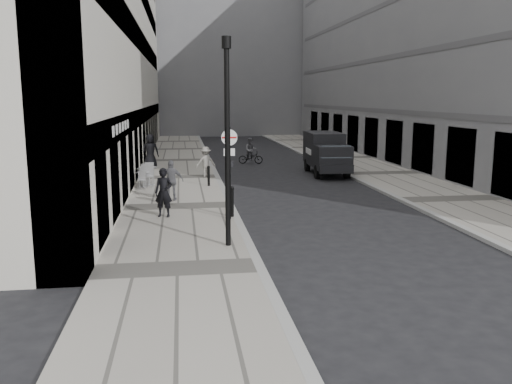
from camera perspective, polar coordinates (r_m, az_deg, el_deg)
ground at (r=11.00m, az=2.40°, el=-12.47°), size 120.00×120.00×0.00m
sidewalk at (r=28.30m, az=-8.15°, el=1.48°), size 4.00×60.00×0.12m
far_sidewalk at (r=30.31m, az=13.13°, el=1.88°), size 4.00×60.00×0.12m
building_left at (r=35.07m, az=-15.38°, el=17.52°), size 4.00×45.00×18.00m
building_right at (r=38.40m, az=17.46°, el=18.24°), size 6.00×45.00×20.00m
building_far at (r=66.43m, az=-5.19°, el=15.83°), size 24.00×16.00×22.00m
walking_man at (r=18.81m, az=-9.69°, el=-0.05°), size 0.70×0.55×1.69m
sign_post at (r=18.07m, az=-2.81°, el=3.36°), size 0.53×0.09×3.11m
lamppost at (r=14.65m, az=-3.05°, el=6.29°), size 0.25×0.25×5.64m
bollard_near at (r=18.64m, az=-2.55°, el=-1.11°), size 0.13×0.13×0.99m
bollard_far at (r=25.20m, az=-5.01°, el=1.64°), size 0.12×0.12×0.87m
panel_van at (r=29.91m, az=7.36°, el=4.29°), size 2.03×4.88×2.25m
cyclist at (r=34.37m, az=-0.57°, el=4.06°), size 1.60×0.82×1.65m
pedestrian_a at (r=21.73m, az=-8.87°, el=1.21°), size 0.99×0.53×1.61m
pedestrian_b at (r=27.88m, az=-5.31°, el=3.17°), size 1.08×0.71×1.57m
pedestrian_c at (r=31.86m, az=-11.07°, el=4.24°), size 1.00×0.68×1.98m
cafe_table_near at (r=25.24m, az=-11.83°, el=1.42°), size 0.63×1.42×0.81m
cafe_table_mid at (r=25.79m, az=-11.20°, el=1.84°), size 0.78×1.76×1.00m
cafe_table_far at (r=25.81m, az=-11.58°, el=1.77°), size 0.73×1.66×0.94m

